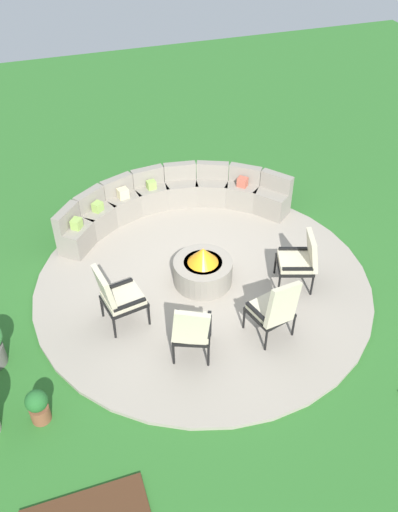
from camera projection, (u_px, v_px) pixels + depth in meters
The scene contains 9 objects.
ground_plane at pixel (203, 284), 8.96m from camera, with size 24.00×24.00×0.00m, color #2D6B28.
patio_circle at pixel (203, 282), 8.94m from camera, with size 5.60×5.60×0.06m, color #9E9384.
fire_pit at pixel (203, 269), 8.75m from camera, with size 0.98×0.98×0.70m.
curved_stone_bench at pixel (170, 201), 10.21m from camera, with size 4.50×1.58×0.81m.
lounge_chair_front_left at pixel (117, 296), 7.84m from camera, with size 0.73×0.65×1.10m.
lounge_chair_front_right at pixel (192, 328), 7.37m from camera, with size 0.72×0.76×1.04m.
lounge_chair_back_left at pixel (275, 309), 7.64m from camera, with size 0.71×0.70×1.11m.
lounge_chair_back_right at pixel (301, 259), 8.54m from camera, with size 0.75×0.73×1.00m.
potted_plant_2 at pixel (38, 405), 6.76m from camera, with size 0.29×0.29×0.53m.
Camera 1 is at (-2.19, -6.24, 6.06)m, focal length 37.29 mm.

